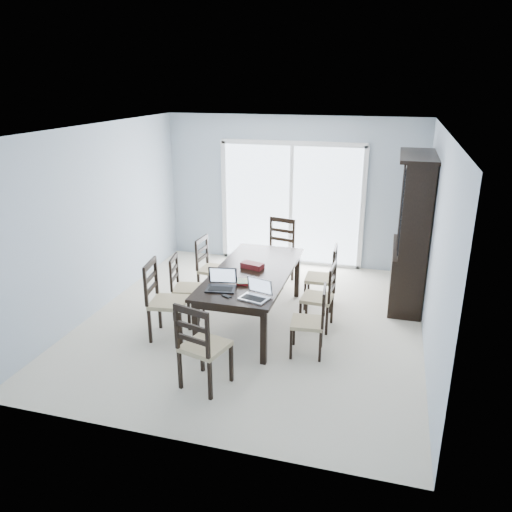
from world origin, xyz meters
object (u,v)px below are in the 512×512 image
object	(u,v)px
chair_right_near	(315,314)
chair_right_far	(327,270)
chair_left_far	(208,261)
hot_tub	(258,220)
dining_table	(253,276)
laptop_silver	(254,295)
chair_left_mid	(182,280)
china_hutch	(412,233)
laptop_dark	(221,285)
game_box	(252,266)
cell_phone	(226,296)
chair_right_mid	(324,290)
chair_end_far	(279,244)
chair_end_near	(199,338)
chair_left_near	(160,292)

from	to	relation	value
chair_right_near	chair_right_far	size ratio (longest dim) A/B	0.94
chair_left_far	hot_tub	world-z (taller)	chair_left_far
dining_table	laptop_silver	xyz separation A→B (m)	(0.27, -0.87, 0.13)
chair_left_mid	laptop_silver	xyz separation A→B (m)	(1.27, -0.79, 0.27)
hot_tub	china_hutch	bearing A→B (deg)	-37.99
dining_table	laptop_silver	world-z (taller)	laptop_silver
dining_table	chair_left_far	distance (m)	1.12
chair_right_near	laptop_dark	bearing A→B (deg)	88.63
dining_table	game_box	bearing A→B (deg)	107.04
laptop_dark	cell_phone	size ratio (longest dim) A/B	3.23
chair_right_mid	hot_tub	bearing A→B (deg)	31.66
laptop_dark	hot_tub	size ratio (longest dim) A/B	0.20
chair_right_near	chair_left_mid	bearing A→B (deg)	68.81
china_hutch	chair_left_mid	world-z (taller)	china_hutch
chair_left_far	game_box	world-z (taller)	chair_left_far
game_box	hot_tub	bearing A→B (deg)	104.27
chair_left_mid	chair_left_far	bearing A→B (deg)	161.47
chair_left_far	chair_right_far	world-z (taller)	chair_right_far
chair_left_far	chair_end_far	bearing A→B (deg)	139.07
china_hutch	chair_end_near	size ratio (longest dim) A/B	1.89
chair_left_mid	dining_table	bearing A→B (deg)	84.28
chair_right_near	hot_tub	world-z (taller)	chair_right_near
china_hutch	hot_tub	world-z (taller)	china_hutch
china_hutch	game_box	world-z (taller)	china_hutch
dining_table	chair_end_far	bearing A→B (deg)	89.94
chair_right_far	game_box	distance (m)	1.15
chair_left_far	chair_right_mid	size ratio (longest dim) A/B	1.02
game_box	chair_end_near	bearing A→B (deg)	-92.21
dining_table	laptop_silver	size ratio (longest dim) A/B	5.84
chair_left_near	chair_end_near	bearing A→B (deg)	35.00
game_box	dining_table	bearing A→B (deg)	-72.96
chair_left_far	laptop_silver	distance (m)	1.95
china_hutch	chair_right_mid	world-z (taller)	china_hutch
china_hutch	chair_right_near	world-z (taller)	china_hutch
chair_right_near	chair_end_near	distance (m)	1.49
chair_left_far	chair_left_mid	bearing A→B (deg)	-4.21
chair_end_far	laptop_silver	world-z (taller)	chair_end_far
china_hutch	chair_right_near	xyz separation A→B (m)	(-1.08, -1.87, -0.54)
chair_left_far	cell_phone	bearing A→B (deg)	31.92
chair_left_far	game_box	xyz separation A→B (m)	(0.86, -0.58, 0.22)
chair_end_far	laptop_dark	bearing A→B (deg)	97.08
chair_left_mid	chair_end_near	world-z (taller)	chair_end_near
laptop_dark	laptop_silver	distance (m)	0.49
chair_left_mid	chair_right_near	world-z (taller)	chair_left_mid
chair_right_mid	chair_end_far	distance (m)	1.77
china_hutch	chair_left_mid	bearing A→B (deg)	-156.30
game_box	hot_tub	distance (m)	3.57
chair_right_mid	chair_end_near	size ratio (longest dim) A/B	0.89
game_box	chair_left_mid	bearing A→B (deg)	-169.79
laptop_silver	cell_phone	bearing A→B (deg)	-161.63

